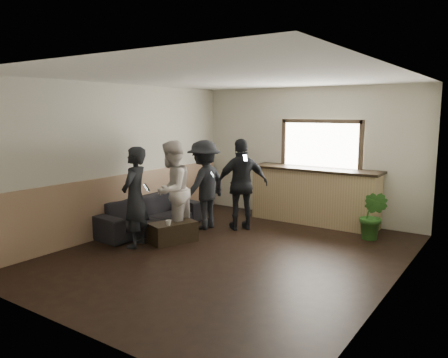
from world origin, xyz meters
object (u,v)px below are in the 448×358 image
Objects in this scene: coffee_table at (173,232)px; potted_plant at (373,216)px; bar_counter at (315,192)px; person_c at (204,185)px; person_a at (135,197)px; cup_b at (168,223)px; person_b at (172,190)px; cup_a at (179,217)px; person_d at (242,184)px; sofa at (147,214)px.

potted_plant is at bearing 36.45° from coffee_table.
bar_counter is 3.03× the size of potted_plant.
bar_counter reaches higher than person_c.
person_a is (-3.23, -2.66, 0.41)m from potted_plant.
person_c is (0.25, 1.61, 0.01)m from person_a.
cup_b reaches higher than coffee_table.
person_c reaches higher than coffee_table.
person_b is at bearing -1.32° from person_c.
potted_plant is (2.90, 1.91, 0.04)m from cup_a.
person_b is (0.20, 0.71, 0.03)m from person_a.
cup_b is at bearing 26.11° from person_d.
cup_a is at bearing 7.39° from person_c.
cup_b is 0.06× the size of person_c.
person_b reaches higher than sofa.
bar_counter is at bearing 129.46° from person_a.
bar_counter is 1.50m from potted_plant.
coffee_table is at bearing 7.68° from person_c.
sofa is 1.27× the size of person_c.
person_b is at bearing 12.70° from person_d.
cup_b is 3.63m from potted_plant.
coffee_table is 1.68m from person_d.
cup_a is 1.43m from person_d.
person_d reaches higher than person_c.
cup_b is 0.06× the size of person_a.
sofa is 1.24× the size of person_b.
bar_counter is 3.04m from person_b.
cup_a is 0.07× the size of person_d.
person_d is (-0.97, -1.28, 0.25)m from bar_counter.
coffee_table is at bearing 125.58° from person_a.
person_b is 1.00× the size of person_d.
cup_b is at bearing -116.22° from bar_counter.
person_d is at bearing 74.18° from cup_b.
coffee_table is (0.94, -0.33, -0.14)m from sofa.
coffee_table is at bearing 27.32° from person_b.
coffee_table is 1.28m from person_c.
cup_a is 0.42m from cup_b.
person_c reaches higher than cup_a.
potted_plant is (3.81, 1.80, 0.12)m from sofa.
person_d is at bearing 120.52° from person_c.
sofa is 1.93m from person_d.
cup_a is (-0.03, 0.21, 0.23)m from coffee_table.
coffee_table is 0.31m from cup_b.
cup_a is 0.07× the size of person_a.
person_b is at bearing -96.05° from sofa.
coffee_table is at bearing 112.11° from cup_b.
potted_plant reaches higher than sofa.
bar_counter reaches higher than cup_a.
person_c is (0.83, 0.75, 0.55)m from sofa.
cup_b is (-1.43, -2.91, -0.24)m from bar_counter.
bar_counter is 3.36× the size of coffee_table.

